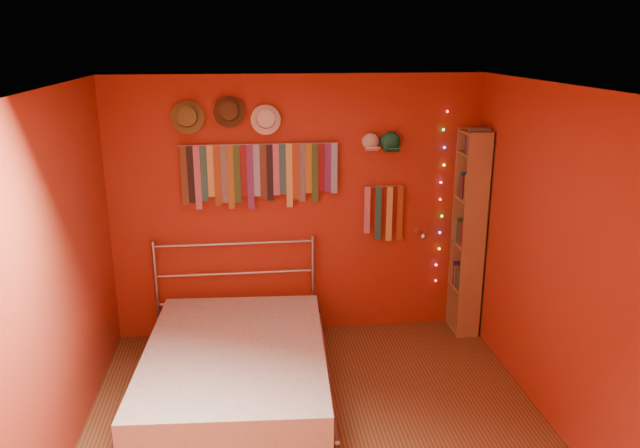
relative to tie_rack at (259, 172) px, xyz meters
name	(u,v)px	position (x,y,z in m)	size (l,w,h in m)	color
ground	(319,433)	(0.36, -1.68, -1.63)	(3.50, 3.50, 0.00)	brown
back_wall	(298,209)	(0.36, 0.07, -0.38)	(3.50, 0.02, 2.50)	#923B17
right_wall	(563,265)	(2.11, -1.68, -0.38)	(0.02, 3.50, 2.50)	#923B17
left_wall	(52,287)	(-1.39, -1.68, -0.38)	(0.02, 3.50, 2.50)	#923B17
ceiling	(319,89)	(0.36, -1.68, 0.87)	(3.50, 3.50, 0.02)	white
tie_rack	(259,172)	(0.00, 0.00, 0.00)	(1.45, 0.03, 0.60)	#ABABB0
small_tie_rack	(384,211)	(1.19, 0.00, -0.41)	(0.40, 0.03, 0.55)	#ABABB0
fedora_olive	(187,117)	(-0.61, -0.03, 0.51)	(0.29, 0.16, 0.29)	brown
fedora_brown	(229,112)	(-0.24, -0.03, 0.55)	(0.28, 0.15, 0.28)	#4A331A
fedora_white	(266,119)	(0.08, -0.03, 0.48)	(0.27, 0.15, 0.26)	white
cap_white	(370,142)	(1.04, 0.01, 0.25)	(0.17, 0.21, 0.17)	white
cap_green	(390,142)	(1.23, 0.01, 0.25)	(0.19, 0.23, 0.19)	#186E4C
fairy_lights	(441,199)	(1.75, 0.03, -0.32)	(0.06, 0.02, 1.71)	#FF3333
reading_lamp	(422,235)	(1.53, -0.16, -0.62)	(0.07, 0.29, 0.09)	#ABABB0
bookshelf	(473,233)	(2.02, -0.15, -0.61)	(0.25, 0.34, 2.00)	olive
bed	(236,369)	(-0.25, -1.09, -1.40)	(1.63, 2.12, 1.01)	#ABABB0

